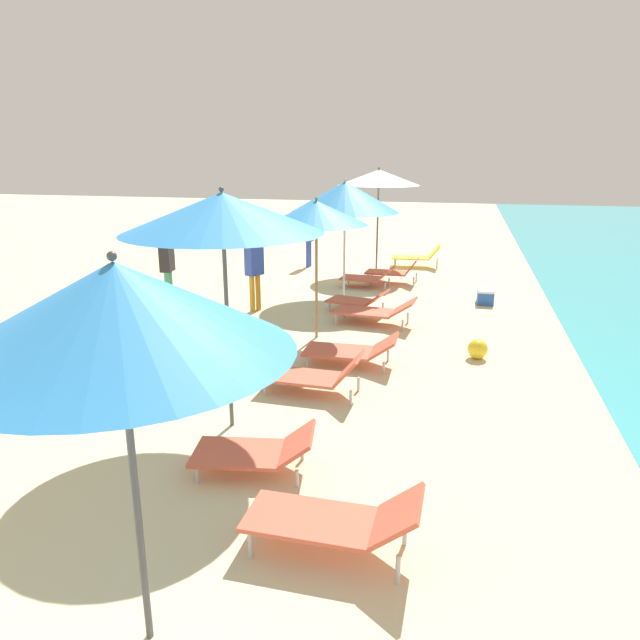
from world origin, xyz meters
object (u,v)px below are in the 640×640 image
Objects in this scene: lounger_third_inland at (256,451)px; umbrella_fourth at (316,213)px; umbrella_farthest at (379,178)px; lounger_farthest_shoreside at (418,256)px; lounger_second_shoreside at (335,519)px; lounger_fifth_inland at (358,300)px; person_walking_mid at (309,236)px; lounger_fourth_inland at (352,350)px; person_walking_far at (254,267)px; lounger_fifth_shoreside at (368,277)px; lounger_third_shoreside at (315,375)px; person_walking_near at (167,262)px; umbrella_third at (222,213)px; umbrella_second at (117,309)px; lounger_farthest_inland at (394,271)px; cooler_box at (485,296)px; beach_ball at (478,349)px; lounger_fourth_shoreside at (375,310)px; umbrella_fifth at (345,197)px.

lounger_third_inland is 0.54× the size of umbrella_fourth.
lounger_farthest_shoreside is (1.06, 1.07, -2.27)m from umbrella_farthest.
lounger_second_shoreside is 0.52× the size of umbrella_farthest.
person_walking_mid is (-2.30, 4.65, 0.65)m from lounger_fifth_inland.
lounger_fifth_inland is 0.47× the size of umbrella_farthest.
person_walking_far is at bearing -47.13° from lounger_fourth_inland.
lounger_fifth_shoreside is (0.27, 4.23, -1.98)m from umbrella_fourth.
lounger_third_shoreside reaches higher than lounger_fifth_inland.
lounger_fifth_shoreside is 4.98m from person_walking_near.
umbrella_farthest reaches higher than lounger_third_shoreside.
umbrella_third is at bearing -46.30° from person_walking_far.
lounger_fifth_shoreside is at bearing 91.26° from umbrella_second.
person_walking_mid is (-1.70, 10.22, -1.69)m from umbrella_third.
lounger_farthest_inland is at bearing 80.40° from person_walking_far.
lounger_third_inland is (0.66, -0.96, -2.36)m from umbrella_third.
lounger_fifth_inland is (-0.08, 8.77, -2.11)m from umbrella_second.
lounger_fourth_inland is 8.28m from person_walking_mid.
lounger_fourth_inland is 5.51m from lounger_fifth_shoreside.
umbrella_farthest reaches higher than lounger_fifth_inland.
lounger_third_inland is 0.90× the size of person_walking_mid.
umbrella_farthest is 5.26× the size of cooler_box.
umbrella_third is 10.50m from person_walking_mid.
umbrella_fourth is (0.16, 3.70, -0.36)m from umbrella_third.
lounger_third_inland is at bearing -43.75° from lounger_second_shoreside.
beach_ball is (2.84, -0.48, -2.09)m from umbrella_fourth.
lounger_fifth_inland is at bearing -54.30° from lounger_fourth_shoreside.
person_walking_far is at bearing 156.61° from beach_ball.
person_walking_far is at bearing -112.04° from umbrella_farthest.
umbrella_farthest is at bearing -73.31° from lounger_fifth_inland.
lounger_fifth_inland is 2.50× the size of cooler_box.
lounger_third_inland is 8.35m from cooler_box.
cooler_box is at bearing 164.66° from lounger_fifth_shoreside.
lounger_second_shoreside is (1.07, 1.18, -2.06)m from umbrella_second.
lounger_third_shoreside is 1.05× the size of lounger_third_inland.
lounger_fourth_inland is at bearing -76.97° from umbrella_fifth.
umbrella_third is 6.07m from lounger_fifth_inland.
umbrella_third is 8.07m from cooler_box.
lounger_second_shoreside is 1.01× the size of lounger_fourth_inland.
lounger_third_inland is at bearing 83.40° from lounger_farthest_shoreside.
person_walking_near is 1.10× the size of person_walking_far.
beach_ball is (2.24, 2.02, -0.12)m from lounger_third_shoreside.
person_walking_near is at bearing 5.08° from lounger_fourth_shoreside.
umbrella_third is (-0.68, 3.20, 0.23)m from umbrella_second.
beach_ball is at bearing -102.70° from lounger_second_shoreside.
lounger_second_shoreside reaches higher than cooler_box.
person_walking_mid is at bearing 10.16° from lounger_farthest_shoreside.
lounger_third_shoreside is 1.05× the size of lounger_farthest_inland.
lounger_fourth_inland is 6.15m from lounger_farthest_inland.
lounger_farthest_shoreside is at bearing 101.56° from beach_ball.
lounger_farthest_shoreside is 3.26m from person_walking_mid.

